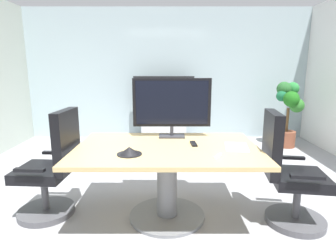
# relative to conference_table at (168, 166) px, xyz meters

# --- Properties ---
(ground_plane) EXTENTS (7.53, 7.53, 0.00)m
(ground_plane) POSITION_rel_conference_table_xyz_m (-0.01, 0.09, -0.54)
(ground_plane) COLOR #99999E
(wall_back_glass_partition) EXTENTS (5.88, 0.10, 2.66)m
(wall_back_glass_partition) POSITION_rel_conference_table_xyz_m (-0.01, 3.36, 0.79)
(wall_back_glass_partition) COLOR #9EB2B7
(wall_back_glass_partition) RESTS_ON ground
(conference_table) EXTENTS (1.75, 1.14, 0.74)m
(conference_table) POSITION_rel_conference_table_xyz_m (0.00, 0.00, 0.00)
(conference_table) COLOR tan
(conference_table) RESTS_ON ground
(office_chair_left) EXTENTS (0.61, 0.59, 1.09)m
(office_chair_left) POSITION_rel_conference_table_xyz_m (-1.15, 0.05, -0.08)
(office_chair_left) COLOR #4C4C51
(office_chair_left) RESTS_ON ground
(office_chair_right) EXTENTS (0.62, 0.60, 1.09)m
(office_chair_right) POSITION_rel_conference_table_xyz_m (1.15, -0.10, -0.08)
(office_chair_right) COLOR #4C4C51
(office_chair_right) RESTS_ON ground
(tv_monitor) EXTENTS (0.84, 0.18, 0.64)m
(tv_monitor) POSITION_rel_conference_table_xyz_m (0.05, 0.40, 0.56)
(tv_monitor) COLOR #333338
(tv_monitor) RESTS_ON conference_table
(wall_display_unit) EXTENTS (1.20, 0.36, 1.31)m
(wall_display_unit) POSITION_rel_conference_table_xyz_m (-0.07, 3.00, -0.10)
(wall_display_unit) COLOR #B7BABC
(wall_display_unit) RESTS_ON ground
(potted_plant) EXTENTS (0.48, 0.65, 1.22)m
(potted_plant) POSITION_rel_conference_table_xyz_m (2.25, 2.53, 0.19)
(potted_plant) COLOR brown
(potted_plant) RESTS_ON ground
(conference_phone) EXTENTS (0.22, 0.22, 0.07)m
(conference_phone) POSITION_rel_conference_table_xyz_m (-0.33, -0.25, 0.23)
(conference_phone) COLOR black
(conference_phone) RESTS_ON conference_table
(remote_control) EXTENTS (0.06, 0.17, 0.02)m
(remote_control) POSITION_rel_conference_table_xyz_m (0.26, 0.07, 0.21)
(remote_control) COLOR black
(remote_control) RESTS_ON conference_table
(whiteboard_marker) EXTENTS (0.08, 0.12, 0.02)m
(whiteboard_marker) POSITION_rel_conference_table_xyz_m (0.43, -0.32, 0.21)
(whiteboard_marker) COLOR silver
(whiteboard_marker) RESTS_ON conference_table
(paper_notepad) EXTENTS (0.25, 0.33, 0.01)m
(paper_notepad) POSITION_rel_conference_table_xyz_m (0.66, -0.03, 0.20)
(paper_notepad) COLOR white
(paper_notepad) RESTS_ON conference_table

